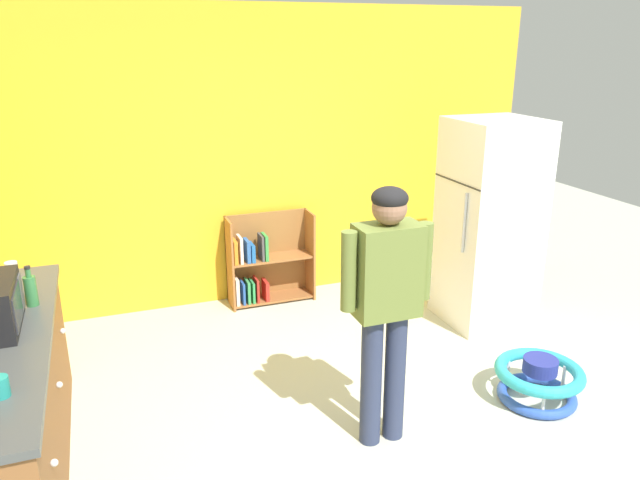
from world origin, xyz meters
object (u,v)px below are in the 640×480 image
(standing_person, at_px, (386,295))
(baby_walker, at_px, (538,380))
(refrigerator, at_px, (489,223))
(teal_cup, at_px, (0,387))
(white_cup, at_px, (12,269))
(kitchen_counter, at_px, (0,413))
(banana_bunch, at_px, (13,289))
(bookshelf, at_px, (264,264))
(green_glass_bottle, at_px, (31,290))

(standing_person, xyz_separation_m, baby_walker, (1.20, 0.00, -0.82))
(refrigerator, bearing_deg, baby_walker, -107.83)
(baby_walker, bearing_deg, teal_cup, -175.48)
(baby_walker, height_order, teal_cup, teal_cup)
(white_cup, bearing_deg, kitchen_counter, -92.47)
(refrigerator, distance_m, banana_bunch, 3.68)
(bookshelf, distance_m, baby_walker, 2.67)
(teal_cup, bearing_deg, banana_bunch, 93.08)
(standing_person, bearing_deg, green_glass_bottle, 158.72)
(baby_walker, bearing_deg, green_glass_bottle, 166.53)
(refrigerator, bearing_deg, banana_bunch, -175.90)
(refrigerator, bearing_deg, kitchen_counter, -166.74)
(refrigerator, xyz_separation_m, baby_walker, (-0.40, -1.25, -0.73))
(bookshelf, relative_size, green_glass_bottle, 3.46)
(standing_person, relative_size, green_glass_bottle, 6.61)
(teal_cup, bearing_deg, baby_walker, 4.52)
(banana_bunch, bearing_deg, baby_walker, -16.86)
(bookshelf, xyz_separation_m, green_glass_bottle, (-1.82, -1.56, 0.62))
(refrigerator, relative_size, teal_cup, 18.74)
(standing_person, distance_m, white_cup, 2.48)
(baby_walker, distance_m, banana_bunch, 3.50)
(banana_bunch, bearing_deg, kitchen_counter, -96.82)
(banana_bunch, xyz_separation_m, green_glass_bottle, (0.13, -0.24, 0.07))
(bookshelf, bearing_deg, green_glass_bottle, -139.49)
(teal_cup, bearing_deg, bookshelf, 53.69)
(standing_person, relative_size, banana_bunch, 10.27)
(bookshelf, distance_m, white_cup, 2.29)
(kitchen_counter, distance_m, green_glass_bottle, 0.70)
(bookshelf, xyz_separation_m, teal_cup, (-1.88, -2.56, 0.57))
(standing_person, height_order, banana_bunch, standing_person)
(teal_cup, bearing_deg, kitchen_counter, 102.75)
(bookshelf, relative_size, standing_person, 0.52)
(kitchen_counter, xyz_separation_m, teal_cup, (0.14, -0.62, 0.50))
(kitchen_counter, height_order, white_cup, white_cup)
(refrigerator, height_order, teal_cup, refrigerator)
(refrigerator, relative_size, bookshelf, 2.09)
(baby_walker, xyz_separation_m, white_cup, (-3.30, 1.32, 0.79))
(bookshelf, distance_m, banana_bunch, 2.42)
(bookshelf, bearing_deg, kitchen_counter, -136.25)
(standing_person, bearing_deg, teal_cup, -172.88)
(baby_walker, bearing_deg, white_cup, 158.26)
(baby_walker, distance_m, white_cup, 3.64)
(kitchen_counter, distance_m, baby_walker, 3.38)
(standing_person, distance_m, baby_walker, 1.45)
(kitchen_counter, bearing_deg, banana_bunch, 83.18)
(kitchen_counter, bearing_deg, teal_cup, -77.25)
(green_glass_bottle, xyz_separation_m, white_cup, (-0.16, 0.56, -0.05))
(teal_cup, height_order, white_cup, same)
(refrigerator, height_order, banana_bunch, refrigerator)
(bookshelf, xyz_separation_m, baby_walker, (1.32, -2.31, -0.22))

